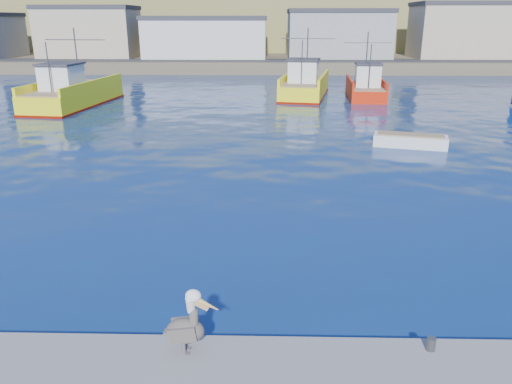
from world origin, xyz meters
TOP-DOWN VIEW (x-y plane):
  - ground at (0.00, 0.00)m, footprint 260.00×260.00m
  - dock_bollards at (0.60, -3.40)m, footprint 36.20×0.20m
  - far_shore at (0.00, 109.20)m, footprint 200.00×81.00m
  - trawler_yellow_a at (-17.60, 30.96)m, footprint 5.62×12.48m
  - trawler_yellow_b at (3.08, 37.52)m, footprint 5.87×11.76m
  - boat_orange at (8.87, 36.42)m, footprint 4.48×8.78m
  - skiff_mid at (7.99, 16.87)m, footprint 4.47×2.52m
  - pelican at (-2.20, -3.57)m, footprint 1.21×0.52m

SIDE VIEW (x-z plane):
  - ground at x=0.00m, z-range 0.00..0.00m
  - skiff_mid at x=7.99m, z-range -0.17..0.76m
  - dock_bollards at x=0.60m, z-range 0.50..0.80m
  - trawler_yellow_b at x=3.08m, z-range -2.22..4.29m
  - boat_orange at x=8.87m, z-range -2.01..4.10m
  - trawler_yellow_a at x=-17.60m, z-range -2.22..4.39m
  - pelican at x=-2.20m, z-range 0.39..1.89m
  - far_shore at x=0.00m, z-range -3.02..20.98m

